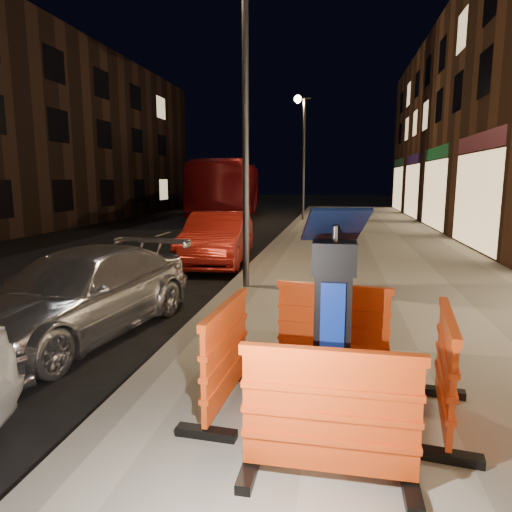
% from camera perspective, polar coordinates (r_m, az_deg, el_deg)
% --- Properties ---
extents(ground_plane, '(120.00, 120.00, 0.00)m').
position_cam_1_polar(ground_plane, '(6.30, -8.95, -11.21)').
color(ground_plane, black).
rests_on(ground_plane, ground).
extents(sidewalk, '(6.00, 60.00, 0.15)m').
position_cam_1_polar(sidewalk, '(6.05, 19.65, -11.81)').
color(sidewalk, gray).
rests_on(sidewalk, ground).
extents(kerb, '(0.30, 60.00, 0.15)m').
position_cam_1_polar(kerb, '(6.28, -8.97, -10.57)').
color(kerb, slate).
rests_on(kerb, ground).
extents(parking_kiosk, '(0.60, 0.60, 1.74)m').
position_cam_1_polar(parking_kiosk, '(4.03, 9.54, -7.94)').
color(parking_kiosk, black).
rests_on(parking_kiosk, sidewalk).
extents(barrier_front, '(1.25, 0.53, 0.97)m').
position_cam_1_polar(barrier_front, '(3.30, 9.16, -19.31)').
color(barrier_front, '#EE4712').
rests_on(barrier_front, sidewalk).
extents(barrier_back, '(1.31, 0.70, 0.97)m').
position_cam_1_polar(barrier_back, '(5.05, 9.53, -8.89)').
color(barrier_back, '#EE4712').
rests_on(barrier_back, sidewalk).
extents(barrier_kerbside, '(0.59, 1.28, 0.97)m').
position_cam_1_polar(barrier_kerbside, '(4.27, -3.77, -12.29)').
color(barrier_kerbside, '#EE4712').
rests_on(barrier_kerbside, sidewalk).
extents(barrier_bldgside, '(0.68, 1.31, 0.97)m').
position_cam_1_polar(barrier_bldgside, '(4.27, 22.59, -13.06)').
color(barrier_bldgside, '#EE4712').
rests_on(barrier_bldgside, sidewalk).
extents(car_silver, '(2.37, 4.41, 1.21)m').
position_cam_1_polar(car_silver, '(7.17, -20.96, -9.14)').
color(car_silver, silver).
rests_on(car_silver, ground).
extents(car_red, '(1.78, 4.25, 1.37)m').
position_cam_1_polar(car_red, '(12.18, -4.76, -0.97)').
color(car_red, '#A01A13').
rests_on(car_red, ground).
extents(bus_doubledecker, '(4.03, 12.18, 3.33)m').
position_cam_1_polar(bus_doubledecker, '(27.77, -3.41, 4.99)').
color(bus_doubledecker, maroon).
rests_on(bus_doubledecker, ground).
extents(street_lamp_mid, '(0.12, 0.12, 6.00)m').
position_cam_1_polar(street_lamp_mid, '(8.78, -1.31, 15.63)').
color(street_lamp_mid, '#3F3F44').
rests_on(street_lamp_mid, sidewalk).
extents(street_lamp_far, '(0.12, 0.12, 6.00)m').
position_cam_1_polar(street_lamp_far, '(23.64, 5.99, 11.79)').
color(street_lamp_far, '#3F3F44').
rests_on(street_lamp_far, sidewalk).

